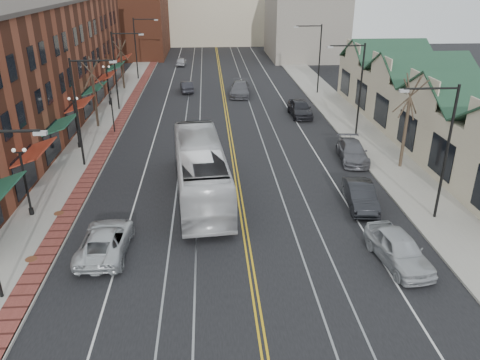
{
  "coord_description": "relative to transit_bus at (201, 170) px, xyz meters",
  "views": [
    {
      "loc": [
        -1.92,
        -17.95,
        13.59
      ],
      "look_at": [
        -0.1,
        8.08,
        2.0
      ],
      "focal_mm": 35.0,
      "sensor_mm": 36.0,
      "label": 1
    }
  ],
  "objects": [
    {
      "name": "tree_left_near",
      "position": [
        -9.97,
        15.62,
        1.72
      ],
      "size": [
        1.78,
        1.37,
        6.48
      ],
      "color": "#382B21",
      "rests_on": "sidewalk_left"
    },
    {
      "name": "lamppost_l_3",
      "position": [
        -10.27,
        23.62,
        0.41
      ],
      "size": [
        0.84,
        0.28,
        4.27
      ],
      "color": "black",
      "rests_on": "sidewalk_left"
    },
    {
      "name": "streetlight_r_1",
      "position": [
        13.57,
        11.62,
        3.24
      ],
      "size": [
        3.33,
        0.25,
        8.0
      ],
      "color": "black",
      "rests_on": "sidewalk_right"
    },
    {
      "name": "parked_car_b",
      "position": [
        10.03,
        -2.41,
        -1.04
      ],
      "size": [
        2.01,
        4.67,
        1.5
      ],
      "primitive_type": "imported",
      "rotation": [
        0.0,
        0.0,
        -0.1
      ],
      "color": "black",
      "rests_on": "ground"
    },
    {
      "name": "distant_car_far",
      "position": [
        -3.5,
        47.82,
        -1.15
      ],
      "size": [
        1.68,
        3.8,
        1.27
      ],
      "primitive_type": "imported",
      "rotation": [
        0.0,
        0.0,
        3.09
      ],
      "color": "#A1A2A8",
      "rests_on": "ground"
    },
    {
      "name": "sidewalk_right",
      "position": [
        14.53,
        9.62,
        -1.71
      ],
      "size": [
        4.0,
        120.0,
        0.15
      ],
      "primitive_type": "cube",
      "color": "gray",
      "rests_on": "ground"
    },
    {
      "name": "lamppost_l_2",
      "position": [
        -10.27,
        9.62,
        0.41
      ],
      "size": [
        0.84,
        0.28,
        4.27
      ],
      "color": "black",
      "rests_on": "sidewalk_left"
    },
    {
      "name": "streetlight_l_2",
      "position": [
        -8.52,
        21.62,
        3.24
      ],
      "size": [
        3.33,
        0.25,
        8.0
      ],
      "color": "black",
      "rests_on": "sidewalk_left"
    },
    {
      "name": "transit_bus",
      "position": [
        0.0,
        0.0,
        0.0
      ],
      "size": [
        4.05,
        13.04,
        3.58
      ],
      "primitive_type": "imported",
      "rotation": [
        0.0,
        0.0,
        3.22
      ],
      "color": "silver",
      "rests_on": "ground"
    },
    {
      "name": "tree_left_far",
      "position": [
        -9.97,
        31.62,
        1.49
      ],
      "size": [
        1.66,
        1.28,
        6.02
      ],
      "color": "#382B21",
      "rests_on": "sidewalk_left"
    },
    {
      "name": "sidewalk_left",
      "position": [
        -9.47,
        9.62,
        -1.71
      ],
      "size": [
        4.0,
        120.0,
        0.15
      ],
      "primitive_type": "cube",
      "color": "gray",
      "rests_on": "ground"
    },
    {
      "name": "traffic_signal",
      "position": [
        -8.07,
        13.62,
        0.56
      ],
      "size": [
        0.18,
        0.15,
        3.8
      ],
      "color": "black",
      "rests_on": "sidewalk_left"
    },
    {
      "name": "parked_car_c",
      "position": [
        11.83,
        5.41,
        -1.06
      ],
      "size": [
        2.53,
        5.2,
        1.46
      ],
      "primitive_type": "imported",
      "rotation": [
        0.0,
        0.0,
        -0.1
      ],
      "color": "#5B5B62",
      "rests_on": "ground"
    },
    {
      "name": "backdrop_left",
      "position": [
        -13.47,
        59.62,
        5.21
      ],
      "size": [
        14.0,
        18.0,
        14.0
      ],
      "primitive_type": "cube",
      "color": "brown",
      "rests_on": "ground"
    },
    {
      "name": "parked_car_d",
      "position": [
        10.03,
        18.02,
        -0.94
      ],
      "size": [
        2.11,
        5.02,
        1.7
      ],
      "primitive_type": "imported",
      "rotation": [
        0.0,
        0.0,
        0.02
      ],
      "color": "#222227",
      "rests_on": "ground"
    },
    {
      "name": "parked_suv",
      "position": [
        -4.97,
        -6.77,
        -1.06
      ],
      "size": [
        2.52,
        5.27,
        1.45
      ],
      "primitive_type": "imported",
      "rotation": [
        0.0,
        0.0,
        3.12
      ],
      "color": "silver",
      "rests_on": "ground"
    },
    {
      "name": "building_left",
      "position": [
        -16.47,
        16.62,
        3.71
      ],
      "size": [
        10.0,
        50.0,
        11.0
      ],
      "primitive_type": "cube",
      "color": "brown",
      "rests_on": "ground"
    },
    {
      "name": "ground",
      "position": [
        2.53,
        -10.38,
        -1.79
      ],
      "size": [
        160.0,
        160.0,
        0.0
      ],
      "primitive_type": "plane",
      "color": "black",
      "rests_on": "ground"
    },
    {
      "name": "lamppost_l_1",
      "position": [
        -10.27,
        -2.38,
        0.41
      ],
      "size": [
        0.84,
        0.28,
        4.27
      ],
      "color": "black",
      "rests_on": "sidewalk_left"
    },
    {
      "name": "manhole_mid",
      "position": [
        -8.67,
        -7.38,
        -1.63
      ],
      "size": [
        0.6,
        0.6,
        0.02
      ],
      "primitive_type": "cylinder",
      "color": "#592D19",
      "rests_on": "sidewalk_left"
    },
    {
      "name": "parked_car_a",
      "position": [
        10.03,
        -8.77,
        -0.97
      ],
      "size": [
        2.56,
        5.01,
        1.63
      ],
      "primitive_type": "imported",
      "rotation": [
        0.0,
        0.0,
        0.14
      ],
      "color": "#B5B8BD",
      "rests_on": "ground"
    },
    {
      "name": "streetlight_l_1",
      "position": [
        -8.52,
        5.62,
        3.24
      ],
      "size": [
        3.33,
        0.25,
        8.0
      ],
      "color": "black",
      "rests_on": "sidewalk_left"
    },
    {
      "name": "building_right",
      "position": [
        20.53,
        9.62,
        0.51
      ],
      "size": [
        8.0,
        36.0,
        4.6
      ],
      "primitive_type": "cube",
      "color": "#B9A98E",
      "rests_on": "ground"
    },
    {
      "name": "streetlight_r_2",
      "position": [
        13.57,
        27.62,
        3.24
      ],
      "size": [
        3.33,
        0.25,
        8.0
      ],
      "color": "black",
      "rests_on": "sidewalk_right"
    },
    {
      "name": "distant_car_left",
      "position": [
        -1.98,
        29.68,
        -1.13
      ],
      "size": [
        1.86,
        4.12,
        1.31
      ],
      "primitive_type": "imported",
      "rotation": [
        0.0,
        0.0,
        3.26
      ],
      "color": "black",
      "rests_on": "ground"
    },
    {
      "name": "streetlight_l_3",
      "position": [
        -8.52,
        37.62,
        3.24
      ],
      "size": [
        3.33,
        0.25,
        8.0
      ],
      "color": "black",
      "rests_on": "sidewalk_left"
    },
    {
      "name": "distant_car_right",
      "position": [
        4.5,
        27.33,
        -0.97
      ],
      "size": [
        2.91,
        5.84,
        1.63
      ],
      "primitive_type": "imported",
      "rotation": [
        0.0,
        0.0,
        -0.11
      ],
      "color": "#57575D",
      "rests_on": "ground"
    },
    {
      "name": "tree_right_mid",
      "position": [
        15.03,
        3.62,
        1.96
      ],
      "size": [
        1.9,
        1.46,
        6.93
      ],
      "color": "#382B21",
      "rests_on": "sidewalk_right"
    },
    {
      "name": "streetlight_r_0",
      "position": [
        13.57,
        -4.38,
        3.24
      ],
      "size": [
        3.33,
        0.25,
        8.0
      ],
      "color": "black",
      "rests_on": "sidewalk_right"
    },
    {
      "name": "manhole_far",
      "position": [
        -8.67,
        -2.38,
        -1.63
      ],
      "size": [
        0.6,
        0.6,
        0.02
      ],
      "primitive_type": "cylinder",
      "color": "#592D19",
      "rests_on": "sidewalk_left"
    },
    {
      "name": "backdrop_mid",
      "position": [
        2.53,
        74.62,
        2.71
      ],
      "size": [
        22.0,
        14.0,
        9.0
      ],
      "primitive_type": "cube",
      "color": "#B9A98E",
      "rests_on": "ground"
    },
    {
      "name": "backdrop_right",
      "position": [
        17.53,
        54.62,
        3.71
      ],
      "size": [
        12.0,
        16.0,
        11.0
      ],
      "primitive_type": "cube",
      "color": "slate",
      "rests_on": "ground"
    }
  ]
}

